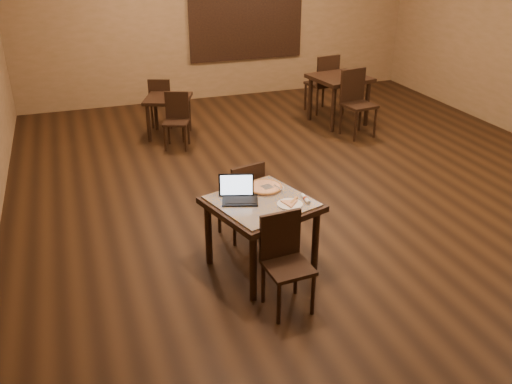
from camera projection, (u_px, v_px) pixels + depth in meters
name	position (u px, v px, depth m)	size (l,w,h in m)	color
ground	(332.00, 197.00, 7.00)	(10.00, 10.00, 0.00)	black
wall_back	(221.00, 21.00, 10.59)	(8.00, 0.02, 3.00)	olive
mural	(246.00, 18.00, 10.68)	(2.34, 0.05, 1.64)	#286995
tiled_table	(261.00, 210.00, 5.25)	(1.15, 1.15, 0.76)	black
chair_main_near	(285.00, 256.00, 4.79)	(0.41, 0.41, 0.90)	black
chair_main_far	(243.00, 196.00, 5.85)	(0.47, 0.47, 0.91)	black
laptop	(238.00, 193.00, 5.21)	(0.40, 0.36, 0.23)	black
plate	(290.00, 204.00, 5.12)	(0.24, 0.24, 0.01)	white
pizza_slice	(290.00, 203.00, 5.11)	(0.20, 0.20, 0.02)	#FBDCA7
pizza_pan	(265.00, 188.00, 5.44)	(0.39, 0.39, 0.01)	silver
pizza_whole	(265.00, 187.00, 5.44)	(0.36, 0.36, 0.03)	#FBDCA7
spatula	(267.00, 187.00, 5.42)	(0.10, 0.25, 0.01)	silver
napkin_roll	(306.00, 199.00, 5.20)	(0.04, 0.18, 0.04)	white
other_table_a	(339.00, 84.00, 9.39)	(1.01, 1.01, 0.84)	black
other_table_a_chair_near	(356.00, 99.00, 8.89)	(0.53, 0.53, 1.08)	black
other_table_a_chair_far	(324.00, 80.00, 9.96)	(0.53, 0.53, 1.08)	black
other_table_b	(168.00, 104.00, 8.83)	(0.92, 0.92, 0.66)	black
other_table_b_chair_near	(177.00, 117.00, 8.44)	(0.48, 0.48, 0.86)	black
other_table_b_chair_far	(161.00, 100.00, 9.28)	(0.48, 0.48, 0.86)	black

